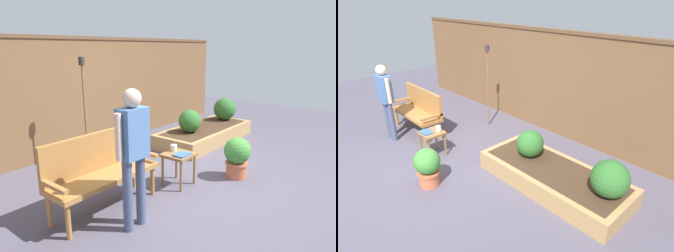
# 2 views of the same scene
# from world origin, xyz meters

# --- Properties ---
(ground_plane) EXTENTS (14.00, 14.00, 0.00)m
(ground_plane) POSITION_xyz_m (0.00, 0.00, 0.00)
(ground_plane) COLOR #514C5B
(fence_back) EXTENTS (8.40, 0.14, 2.16)m
(fence_back) POSITION_xyz_m (0.00, 2.60, 1.09)
(fence_back) COLOR brown
(fence_back) RESTS_ON ground_plane
(garden_bench) EXTENTS (1.44, 0.48, 0.94)m
(garden_bench) POSITION_xyz_m (-1.46, 0.50, 0.54)
(garden_bench) COLOR #A87038
(garden_bench) RESTS_ON ground_plane
(side_table) EXTENTS (0.40, 0.40, 0.48)m
(side_table) POSITION_xyz_m (-0.32, 0.13, 0.40)
(side_table) COLOR olive
(side_table) RESTS_ON ground_plane
(cup_on_table) EXTENTS (0.13, 0.09, 0.10)m
(cup_on_table) POSITION_xyz_m (-0.28, 0.26, 0.53)
(cup_on_table) COLOR silver
(cup_on_table) RESTS_ON side_table
(book_on_table) EXTENTS (0.24, 0.18, 0.02)m
(book_on_table) POSITION_xyz_m (-0.36, 0.05, 0.49)
(book_on_table) COLOR #38609E
(book_on_table) RESTS_ON side_table
(potted_boxwood) EXTENTS (0.41, 0.41, 0.63)m
(potted_boxwood) POSITION_xyz_m (0.46, -0.40, 0.35)
(potted_boxwood) COLOR #C66642
(potted_boxwood) RESTS_ON ground_plane
(raised_planter_bed) EXTENTS (2.40, 1.00, 0.30)m
(raised_planter_bed) POSITION_xyz_m (1.80, 1.02, 0.15)
(raised_planter_bed) COLOR #AD8451
(raised_planter_bed) RESTS_ON ground_plane
(shrub_near_bench) EXTENTS (0.45, 0.45, 0.45)m
(shrub_near_bench) POSITION_xyz_m (1.27, 1.05, 0.53)
(shrub_near_bench) COLOR brown
(shrub_near_bench) RESTS_ON raised_planter_bed
(shrub_far_corner) EXTENTS (0.51, 0.51, 0.51)m
(shrub_far_corner) POSITION_xyz_m (2.69, 1.05, 0.56)
(shrub_far_corner) COLOR brown
(shrub_far_corner) RESTS_ON raised_planter_bed
(tiki_torch) EXTENTS (0.10, 0.10, 1.82)m
(tiki_torch) POSITION_xyz_m (-0.68, 1.79, 1.23)
(tiki_torch) COLOR brown
(tiki_torch) RESTS_ON ground_plane
(person_by_bench) EXTENTS (0.47, 0.20, 1.56)m
(person_by_bench) POSITION_xyz_m (-1.51, -0.15, 0.93)
(person_by_bench) COLOR #475170
(person_by_bench) RESTS_ON ground_plane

